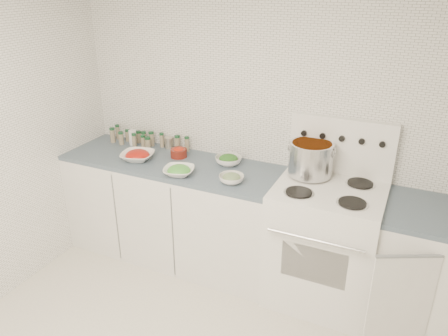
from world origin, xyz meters
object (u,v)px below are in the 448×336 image
bowl_snowpea (179,171)px  bowl_tomato (138,156)px  stock_pot (311,157)px  stove (325,241)px

bowl_snowpea → bowl_tomato: bearing=166.5°
stock_pot → bowl_tomato: bearing=-170.8°
bowl_tomato → bowl_snowpea: bearing=-13.5°
stock_pot → bowl_tomato: size_ratio=1.06×
stock_pot → bowl_snowpea: size_ratio=1.18×
stove → bowl_tomato: stove is taller
stock_pot → stove: bearing=-37.0°
stove → bowl_snowpea: stove is taller
bowl_tomato → stove: bearing=3.0°
stove → bowl_snowpea: size_ratio=4.69×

